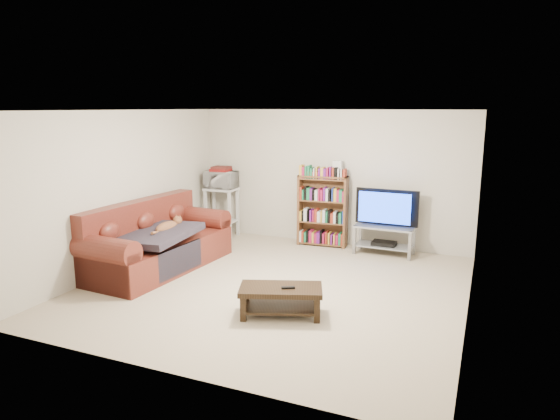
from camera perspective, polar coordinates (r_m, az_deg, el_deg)
The scene contains 19 objects.
floor at distance 7.00m, azimuth -0.52°, elevation -8.72°, with size 5.00×5.00×0.00m, color #C9B695.
ceiling at distance 6.56m, azimuth -0.56°, elevation 11.32°, with size 5.00×5.00×0.00m, color white.
wall_back at distance 9.00m, azimuth 5.80°, elevation 3.70°, with size 5.00×5.00×0.00m, color beige.
wall_front at distance 4.55m, azimuth -13.16°, elevation -4.46°, with size 5.00×5.00×0.00m, color beige.
wall_left at distance 7.99m, azimuth -17.24°, elevation 2.22°, with size 5.00×5.00×0.00m, color beige.
wall_right at distance 6.15m, azimuth 21.37°, elevation -0.78°, with size 5.00×5.00×0.00m, color beige.
sofa at distance 7.92m, azimuth -14.08°, elevation -3.95°, with size 1.21×2.48×1.03m.
blanket at distance 7.62m, azimuth -13.85°, elevation -2.72°, with size 0.93×1.21×0.10m, color #2C2630.
cat at distance 7.76m, azimuth -12.83°, elevation -1.94°, with size 0.26×0.66×0.20m, color brown, non-canonical shape.
coffee_table at distance 6.00m, azimuth 0.09°, elevation -9.77°, with size 1.08×0.79×0.35m.
remote at distance 5.92m, azimuth 0.94°, elevation -8.86°, with size 0.16×0.04×0.02m, color black.
tv_stand at distance 8.56m, azimuth 11.83°, elevation -2.82°, with size 0.99×0.47×0.49m.
television at distance 8.46m, azimuth 11.96°, elevation 0.21°, with size 1.06×0.14×0.61m, color black.
dvd_player at distance 8.60m, azimuth 11.79°, elevation -3.75°, with size 0.39×0.27×0.06m, color black.
bookshelf at distance 8.89m, azimuth 4.89°, elevation 0.03°, with size 0.89×0.33×1.26m.
shelf_clutter at distance 8.76m, azimuth 5.62°, elevation 4.60°, with size 0.65×0.23×0.28m.
microwave_stand at distance 9.59m, azimuth -6.69°, elevation 0.53°, with size 0.60×0.45×0.94m.
microwave at distance 9.50m, azimuth -6.76°, elevation 3.46°, with size 0.58×0.39×0.32m, color silver.
game_boxes at distance 9.48m, azimuth -6.78°, elevation 4.57°, with size 0.34×0.30×0.05m, color maroon.
Camera 1 is at (2.61, -6.02, 2.44)m, focal length 32.00 mm.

